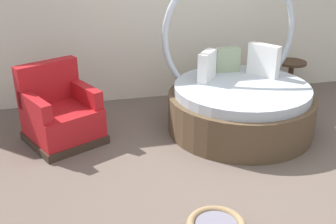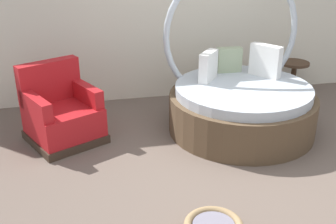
# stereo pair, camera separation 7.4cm
# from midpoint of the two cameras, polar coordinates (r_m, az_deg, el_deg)

# --- Properties ---
(ground_plane) EXTENTS (8.00, 8.00, 0.02)m
(ground_plane) POSITION_cam_midpoint_polar(r_m,az_deg,el_deg) (4.56, 9.96, -8.45)
(ground_plane) COLOR #66564C
(back_wall) EXTENTS (8.00, 0.12, 2.71)m
(back_wall) POSITION_cam_midpoint_polar(r_m,az_deg,el_deg) (6.30, 2.10, 14.25)
(back_wall) COLOR silver
(back_wall) RESTS_ON ground_plane
(round_daybed) EXTENTS (1.85, 1.85, 2.05)m
(round_daybed) POSITION_cam_midpoint_polar(r_m,az_deg,el_deg) (5.40, 9.31, 1.84)
(round_daybed) COLOR brown
(round_daybed) RESTS_ON ground_plane
(red_armchair) EXTENTS (1.07, 1.07, 0.94)m
(red_armchair) POSITION_cam_midpoint_polar(r_m,az_deg,el_deg) (5.21, -14.90, -0.43)
(red_armchair) COLOR #38281E
(red_armchair) RESTS_ON ground_plane
(side_table) EXTENTS (0.44, 0.44, 0.52)m
(side_table) POSITION_cam_midpoint_polar(r_m,az_deg,el_deg) (6.78, 16.22, 5.91)
(side_table) COLOR #473323
(side_table) RESTS_ON ground_plane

